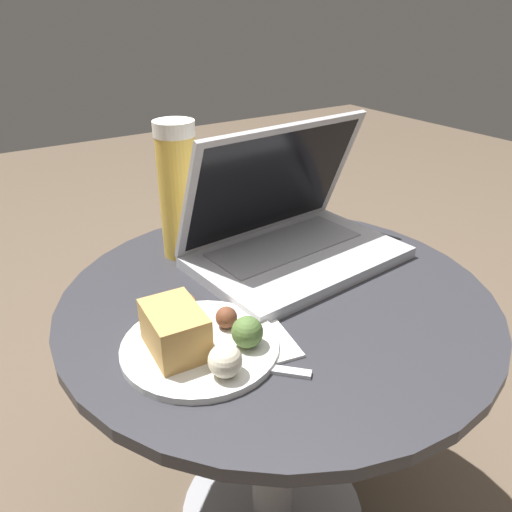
{
  "coord_description": "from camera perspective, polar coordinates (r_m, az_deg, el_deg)",
  "views": [
    {
      "loc": [
        -0.37,
        -0.5,
        0.88
      ],
      "look_at": [
        -0.04,
        0.0,
        0.56
      ],
      "focal_mm": 35.0,
      "sensor_mm": 36.0,
      "label": 1
    }
  ],
  "objects": [
    {
      "name": "table",
      "position": [
        0.81,
        2.22,
        -12.46
      ],
      "size": [
        0.63,
        0.63,
        0.49
      ],
      "color": "#9E9EA3",
      "rests_on": "ground_plane"
    },
    {
      "name": "napkin",
      "position": [
        0.63,
        -4.3,
        -10.05
      ],
      "size": [
        0.2,
        0.15,
        0.0
      ],
      "color": "white",
      "rests_on": "table"
    },
    {
      "name": "laptop",
      "position": [
        0.81,
        3.79,
        2.79
      ],
      "size": [
        0.35,
        0.24,
        0.22
      ],
      "color": "#B2B2B7",
      "rests_on": "table"
    },
    {
      "name": "beer_glass",
      "position": [
        0.81,
        -8.86,
        7.38
      ],
      "size": [
        0.06,
        0.06,
        0.22
      ],
      "color": "gold",
      "rests_on": "table"
    },
    {
      "name": "snack_plate",
      "position": [
        0.61,
        -6.85,
        -9.22
      ],
      "size": [
        0.19,
        0.19,
        0.06
      ],
      "color": "silver",
      "rests_on": "table"
    },
    {
      "name": "fork",
      "position": [
        0.6,
        -2.91,
        -12.16
      ],
      "size": [
        0.13,
        0.13,
        0.01
      ],
      "color": "silver",
      "rests_on": "table"
    }
  ]
}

